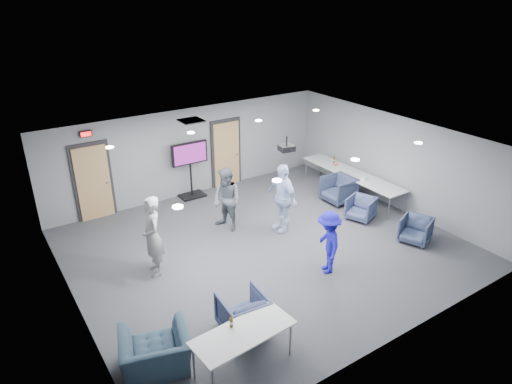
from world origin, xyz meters
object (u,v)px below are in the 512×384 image
bottle_front (231,322)px  bottle_right (334,160)px  chair_right_b (361,208)px  table_right_a (330,165)px  person_d (328,242)px  chair_right_c (416,230)px  tv_stand (190,166)px  table_right_b (374,184)px  table_front_left (243,334)px  person_b (227,200)px  person_a (153,236)px  chair_right_a (339,189)px  projector (287,148)px  chair_front_a (243,313)px  person_c (282,198)px  chair_front_b (155,352)px

bottle_front → bottle_right: (6.76, 4.87, 0.00)m
chair_right_b → table_right_a: table_right_a is taller
person_d → table_right_a: size_ratio=0.82×
chair_right_b → chair_right_c: 1.68m
person_d → tv_stand: size_ratio=0.86×
table_right_b → table_front_left: same height
person_b → table_right_b: person_b is taller
person_a → table_right_a: person_a is taller
table_right_a → tv_stand: size_ratio=1.05×
chair_right_a → chair_right_c: (0.00, -2.83, -0.06)m
person_b → chair_right_c: 4.89m
person_a → projector: (3.46, -0.24, 1.47)m
person_d → chair_right_c: 2.81m
person_d → chair_right_b: (2.51, 1.42, -0.43)m
person_a → chair_front_a: size_ratio=2.20×
chair_right_b → projector: 3.15m
person_a → projector: projector is taller
person_b → bottle_right: 4.50m
person_b → chair_right_a: (3.65, -0.38, -0.46)m
person_c → chair_front_b: bearing=-60.9°
chair_right_b → bottle_front: bearing=-86.6°
bottle_right → tv_stand: bearing=159.1°
table_right_a → table_right_b: (0.00, -1.90, 0.00)m
person_a → bottle_front: bearing=9.2°
bottle_front → person_b: bearing=60.7°
chair_front_b → table_right_b: bearing=-146.2°
person_c → tv_stand: 3.40m
person_d → chair_front_b: (-4.38, -0.63, -0.38)m
person_d → bottle_right: (3.56, 3.72, 0.07)m
table_right_b → bottle_front: size_ratio=7.64×
chair_front_b → table_right_a: chair_front_b is taller
table_right_b → bottle_right: 1.91m
table_right_a → table_right_b: 1.90m
person_a → person_c: size_ratio=1.00×
chair_right_a → table_front_left: size_ratio=0.48×
table_right_b → table_front_left: size_ratio=1.05×
table_right_b → person_b: bearing=74.9°
person_d → projector: projector is taller
chair_right_a → projector: size_ratio=2.19×
chair_front_b → bottle_front: bearing=172.4°
chair_front_a → chair_front_b: (-1.75, -0.03, -0.02)m
person_a → tv_stand: (2.52, 3.26, 0.06)m
table_front_left → chair_right_c: bearing=6.8°
person_c → chair_right_a: person_c is taller
chair_front_a → table_right_b: chair_front_a is taller
chair_right_c → chair_front_b: size_ratio=0.64×
bottle_right → tv_stand: 4.62m
chair_right_a → chair_front_a: (-5.39, -3.20, -0.01)m
person_d → table_right_b: bearing=145.1°
person_d → chair_right_b: bearing=146.6°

